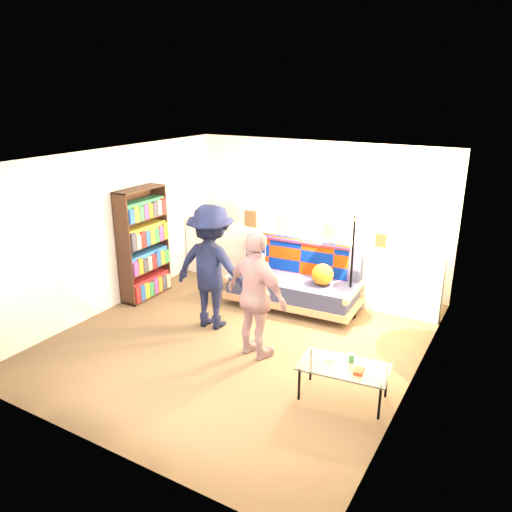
% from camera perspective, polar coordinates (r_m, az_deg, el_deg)
% --- Properties ---
extents(ground, '(5.00, 5.00, 0.00)m').
position_cam_1_polar(ground, '(6.84, -1.69, -9.30)').
color(ground, brown).
rests_on(ground, ground).
extents(room_shell, '(4.60, 5.05, 2.45)m').
position_cam_1_polar(room_shell, '(6.62, 0.31, 5.27)').
color(room_shell, silver).
rests_on(room_shell, ground).
extents(half_wall_ledge, '(4.45, 0.15, 1.00)m').
position_cam_1_polar(half_wall_ledge, '(8.09, 4.95, -0.92)').
color(half_wall_ledge, silver).
rests_on(half_wall_ledge, ground).
extents(ledge_decor, '(2.97, 0.02, 0.45)m').
position_cam_1_polar(ledge_decor, '(7.97, 3.55, 3.90)').
color(ledge_decor, brown).
rests_on(ledge_decor, half_wall_ledge).
extents(futon_sofa, '(2.05, 1.07, 0.86)m').
position_cam_1_polar(futon_sofa, '(7.67, 4.63, -2.84)').
color(futon_sofa, tan).
rests_on(futon_sofa, ground).
extents(bookshelf, '(0.29, 0.88, 1.76)m').
position_cam_1_polar(bookshelf, '(8.04, -12.74, 0.96)').
color(bookshelf, black).
rests_on(bookshelf, ground).
extents(coffee_table, '(1.00, 0.63, 0.49)m').
position_cam_1_polar(coffee_table, '(5.53, 10.09, -12.50)').
color(coffee_table, black).
rests_on(coffee_table, ground).
extents(floor_lamp, '(0.35, 0.29, 1.61)m').
position_cam_1_polar(floor_lamp, '(7.17, 11.23, 1.57)').
color(floor_lamp, black).
rests_on(floor_lamp, ground).
extents(person_left, '(1.18, 0.73, 1.75)m').
position_cam_1_polar(person_left, '(6.86, -5.08, -1.28)').
color(person_left, black).
rests_on(person_left, ground).
extents(person_right, '(1.02, 0.64, 1.62)m').
position_cam_1_polar(person_right, '(6.07, 0.05, -4.61)').
color(person_right, pink).
rests_on(person_right, ground).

